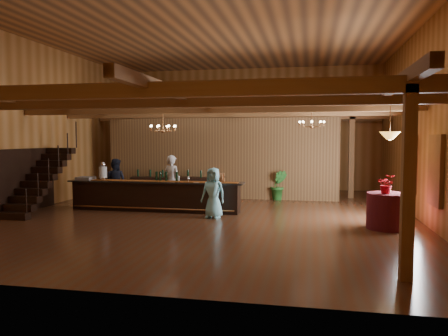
% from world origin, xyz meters
% --- Properties ---
extents(floor, '(14.00, 14.00, 0.00)m').
position_xyz_m(floor, '(0.00, 0.00, 0.00)').
color(floor, '#532A17').
rests_on(floor, ground).
extents(ceiling, '(14.00, 14.00, 0.00)m').
position_xyz_m(ceiling, '(0.00, 0.00, 5.50)').
color(ceiling, '#AD6F3B').
rests_on(ceiling, wall_back).
extents(wall_back, '(12.00, 0.10, 5.50)m').
position_xyz_m(wall_back, '(0.00, 7.00, 2.75)').
color(wall_back, '#A76F39').
rests_on(wall_back, floor).
extents(wall_front, '(12.00, 0.10, 5.50)m').
position_xyz_m(wall_front, '(0.00, -7.00, 2.75)').
color(wall_front, '#A76F39').
rests_on(wall_front, floor).
extents(wall_left, '(0.10, 14.00, 5.50)m').
position_xyz_m(wall_left, '(-6.00, 0.00, 2.75)').
color(wall_left, '#A76F39').
rests_on(wall_left, floor).
extents(wall_right, '(0.10, 14.00, 5.50)m').
position_xyz_m(wall_right, '(6.00, 0.00, 2.75)').
color(wall_right, '#A76F39').
rests_on(wall_right, floor).
extents(beam_grid, '(11.90, 13.90, 0.39)m').
position_xyz_m(beam_grid, '(0.00, 0.51, 3.24)').
color(beam_grid, brown).
rests_on(beam_grid, wall_left).
extents(support_posts, '(9.20, 10.20, 3.20)m').
position_xyz_m(support_posts, '(0.00, -0.50, 1.60)').
color(support_posts, brown).
rests_on(support_posts, floor).
extents(partition_wall, '(9.00, 0.18, 3.10)m').
position_xyz_m(partition_wall, '(-0.50, 3.50, 1.55)').
color(partition_wall, brown).
rests_on(partition_wall, floor).
extents(window_right_front, '(0.12, 1.05, 1.75)m').
position_xyz_m(window_right_front, '(5.95, -1.60, 1.55)').
color(window_right_front, white).
rests_on(window_right_front, wall_right).
extents(window_right_back, '(0.12, 1.05, 1.75)m').
position_xyz_m(window_right_back, '(5.95, 1.00, 1.55)').
color(window_right_back, white).
rests_on(window_right_back, wall_right).
extents(staircase, '(1.00, 2.80, 2.00)m').
position_xyz_m(staircase, '(-5.45, -0.74, 1.00)').
color(staircase, black).
rests_on(staircase, floor).
extents(backroom_boxes, '(4.10, 0.60, 1.10)m').
position_xyz_m(backroom_boxes, '(-0.29, 5.50, 0.53)').
color(backroom_boxes, black).
rests_on(backroom_boxes, floor).
extents(tasting_bar, '(5.74, 0.76, 0.97)m').
position_xyz_m(tasting_bar, '(-1.94, 0.21, 0.49)').
color(tasting_bar, black).
rests_on(tasting_bar, floor).
extents(beverage_dispenser, '(0.26, 0.26, 0.60)m').
position_xyz_m(beverage_dispenser, '(-3.76, 0.26, 1.24)').
color(beverage_dispenser, silver).
rests_on(beverage_dispenser, tasting_bar).
extents(glass_rack_tray, '(0.50, 0.50, 0.10)m').
position_xyz_m(glass_rack_tray, '(-4.34, 0.17, 1.01)').
color(glass_rack_tray, gray).
rests_on(glass_rack_tray, tasting_bar).
extents(raffle_drum, '(0.34, 0.24, 0.30)m').
position_xyz_m(raffle_drum, '(0.17, 0.16, 1.13)').
color(raffle_drum, '#A3663A').
rests_on(raffle_drum, tasting_bar).
extents(bar_bottle_0, '(0.07, 0.07, 0.30)m').
position_xyz_m(bar_bottle_0, '(-1.93, 0.32, 1.11)').
color(bar_bottle_0, black).
rests_on(bar_bottle_0, tasting_bar).
extents(bar_bottle_1, '(0.07, 0.07, 0.30)m').
position_xyz_m(bar_bottle_1, '(-1.80, 0.32, 1.11)').
color(bar_bottle_1, black).
rests_on(bar_bottle_1, tasting_bar).
extents(bar_bottle_2, '(0.07, 0.07, 0.30)m').
position_xyz_m(bar_bottle_2, '(-1.60, 0.32, 1.11)').
color(bar_bottle_2, black).
rests_on(bar_bottle_2, tasting_bar).
extents(bar_bottle_3, '(0.07, 0.07, 0.30)m').
position_xyz_m(bar_bottle_3, '(-1.24, 0.31, 1.11)').
color(bar_bottle_3, black).
rests_on(bar_bottle_3, tasting_bar).
extents(backbar_shelf, '(2.98, 0.96, 0.83)m').
position_xyz_m(backbar_shelf, '(-2.41, 3.04, 0.41)').
color(backbar_shelf, black).
rests_on(backbar_shelf, floor).
extents(round_table, '(1.07, 1.07, 0.92)m').
position_xyz_m(round_table, '(4.91, -1.26, 0.46)').
color(round_table, '#531315').
rests_on(round_table, floor).
extents(chandelier_left, '(0.80, 0.80, 0.72)m').
position_xyz_m(chandelier_left, '(-1.42, -0.46, 2.64)').
color(chandelier_left, '#BA7A47').
rests_on(chandelier_left, beam_grid).
extents(chandelier_right, '(0.80, 0.80, 0.56)m').
position_xyz_m(chandelier_right, '(2.97, 1.22, 2.79)').
color(chandelier_right, '#BA7A47').
rests_on(chandelier_right, beam_grid).
extents(pendant_lamp, '(0.52, 0.52, 0.90)m').
position_xyz_m(pendant_lamp, '(4.91, -1.26, 2.40)').
color(pendant_lamp, '#BA7A47').
rests_on(pendant_lamp, beam_grid).
extents(bartender, '(0.75, 0.61, 1.76)m').
position_xyz_m(bartender, '(-1.65, 1.08, 0.88)').
color(bartender, silver).
rests_on(bartender, floor).
extents(staff_second, '(0.79, 0.62, 1.62)m').
position_xyz_m(staff_second, '(-3.68, 1.00, 0.81)').
color(staff_second, black).
rests_on(staff_second, floor).
extents(guest, '(0.80, 0.60, 1.48)m').
position_xyz_m(guest, '(0.17, -0.67, 0.74)').
color(guest, '#87DEED').
rests_on(guest, floor).
extents(floor_plant, '(0.63, 0.51, 1.12)m').
position_xyz_m(floor_plant, '(1.79, 3.39, 0.56)').
color(floor_plant, '#246822').
rests_on(floor_plant, floor).
extents(table_flowers, '(0.48, 0.43, 0.50)m').
position_xyz_m(table_flowers, '(4.84, -1.41, 1.17)').
color(table_flowers, '#AB0815').
rests_on(table_flowers, round_table).
extents(table_vase, '(0.20, 0.20, 0.32)m').
position_xyz_m(table_vase, '(4.86, -1.37, 1.08)').
color(table_vase, '#BA7A47').
rests_on(table_vase, round_table).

